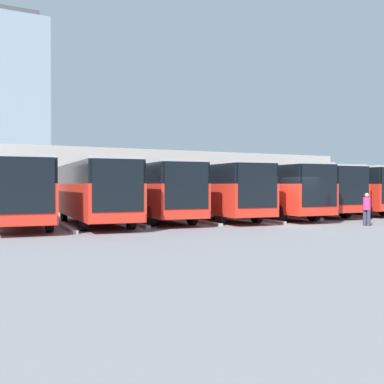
{
  "coord_description": "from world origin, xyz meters",
  "views": [
    {
      "loc": [
        16.71,
        19.62,
        2.08
      ],
      "look_at": [
        3.2,
        -5.28,
        1.67
      ],
      "focal_mm": 45.0,
      "sensor_mm": 36.0,
      "label": 1
    }
  ],
  "objects_px": {
    "bus_0": "(380,188)",
    "bus_6": "(94,190)",
    "bus_1": "(339,188)",
    "pedestrian": "(367,208)",
    "bus_3": "(267,189)",
    "bus_7": "(19,190)",
    "bus_4": "(213,189)",
    "bus_2": "(300,189)",
    "bus_5": "(153,189)"
  },
  "relations": [
    {
      "from": "bus_2",
      "to": "bus_5",
      "type": "relative_size",
      "value": 1.0
    },
    {
      "from": "bus_3",
      "to": "bus_1",
      "type": "bearing_deg",
      "value": -165.11
    },
    {
      "from": "bus_3",
      "to": "bus_7",
      "type": "relative_size",
      "value": 1.0
    },
    {
      "from": "bus_7",
      "to": "pedestrian",
      "type": "xyz_separation_m",
      "value": [
        -15.75,
        7.67,
        -0.95
      ]
    },
    {
      "from": "bus_4",
      "to": "pedestrian",
      "type": "height_order",
      "value": "bus_4"
    },
    {
      "from": "bus_1",
      "to": "bus_2",
      "type": "distance_m",
      "value": 3.69
    },
    {
      "from": "bus_2",
      "to": "bus_6",
      "type": "height_order",
      "value": "same"
    },
    {
      "from": "bus_5",
      "to": "pedestrian",
      "type": "relative_size",
      "value": 6.44
    },
    {
      "from": "bus_1",
      "to": "bus_6",
      "type": "xyz_separation_m",
      "value": [
        18.44,
        0.87,
        0.0
      ]
    },
    {
      "from": "bus_1",
      "to": "bus_7",
      "type": "xyz_separation_m",
      "value": [
        22.12,
        0.48,
        0.0
      ]
    },
    {
      "from": "bus_5",
      "to": "bus_6",
      "type": "xyz_separation_m",
      "value": [
        3.69,
        0.77,
        0.0
      ]
    },
    {
      "from": "bus_0",
      "to": "bus_2",
      "type": "height_order",
      "value": "same"
    },
    {
      "from": "bus_0",
      "to": "bus_1",
      "type": "relative_size",
      "value": 1.0
    },
    {
      "from": "bus_7",
      "to": "bus_3",
      "type": "bearing_deg",
      "value": -176.6
    },
    {
      "from": "bus_3",
      "to": "pedestrian",
      "type": "distance_m",
      "value": 7.13
    },
    {
      "from": "bus_2",
      "to": "pedestrian",
      "type": "distance_m",
      "value": 8.58
    },
    {
      "from": "bus_3",
      "to": "bus_7",
      "type": "bearing_deg",
      "value": 3.4
    },
    {
      "from": "bus_3",
      "to": "pedestrian",
      "type": "xyz_separation_m",
      "value": [
        -1.0,
        7.0,
        -0.95
      ]
    },
    {
      "from": "bus_0",
      "to": "bus_5",
      "type": "distance_m",
      "value": 18.44
    },
    {
      "from": "bus_4",
      "to": "bus_3",
      "type": "bearing_deg",
      "value": 179.22
    },
    {
      "from": "bus_4",
      "to": "bus_7",
      "type": "bearing_deg",
      "value": 4.8
    },
    {
      "from": "bus_3",
      "to": "pedestrian",
      "type": "relative_size",
      "value": 6.44
    },
    {
      "from": "bus_0",
      "to": "bus_1",
      "type": "xyz_separation_m",
      "value": [
        3.69,
        -0.49,
        0.0
      ]
    },
    {
      "from": "bus_0",
      "to": "bus_7",
      "type": "xyz_separation_m",
      "value": [
        25.81,
        -0.01,
        0.0
      ]
    },
    {
      "from": "bus_4",
      "to": "pedestrian",
      "type": "relative_size",
      "value": 6.44
    },
    {
      "from": "bus_0",
      "to": "bus_5",
      "type": "xyz_separation_m",
      "value": [
        18.44,
        -0.39,
        0.0
      ]
    },
    {
      "from": "pedestrian",
      "to": "bus_5",
      "type": "bearing_deg",
      "value": 31.71
    },
    {
      "from": "bus_6",
      "to": "bus_7",
      "type": "xyz_separation_m",
      "value": [
        3.69,
        -0.4,
        0.0
      ]
    },
    {
      "from": "bus_0",
      "to": "bus_3",
      "type": "xyz_separation_m",
      "value": [
        11.06,
        0.66,
        0.0
      ]
    },
    {
      "from": "bus_2",
      "to": "bus_5",
      "type": "height_order",
      "value": "same"
    },
    {
      "from": "bus_3",
      "to": "bus_4",
      "type": "height_order",
      "value": "same"
    },
    {
      "from": "bus_1",
      "to": "bus_7",
      "type": "height_order",
      "value": "same"
    },
    {
      "from": "bus_2",
      "to": "bus_4",
      "type": "height_order",
      "value": "same"
    },
    {
      "from": "bus_1",
      "to": "pedestrian",
      "type": "bearing_deg",
      "value": 57.98
    },
    {
      "from": "bus_1",
      "to": "pedestrian",
      "type": "distance_m",
      "value": 10.39
    },
    {
      "from": "bus_0",
      "to": "bus_6",
      "type": "height_order",
      "value": "same"
    },
    {
      "from": "bus_0",
      "to": "pedestrian",
      "type": "distance_m",
      "value": 12.68
    },
    {
      "from": "bus_4",
      "to": "bus_5",
      "type": "height_order",
      "value": "same"
    },
    {
      "from": "bus_0",
      "to": "bus_4",
      "type": "relative_size",
      "value": 1.0
    },
    {
      "from": "bus_4",
      "to": "bus_5",
      "type": "xyz_separation_m",
      "value": [
        3.69,
        -0.61,
        0.0
      ]
    },
    {
      "from": "bus_7",
      "to": "bus_2",
      "type": "bearing_deg",
      "value": -172.68
    },
    {
      "from": "bus_0",
      "to": "bus_6",
      "type": "relative_size",
      "value": 1.0
    },
    {
      "from": "bus_0",
      "to": "pedestrian",
      "type": "height_order",
      "value": "bus_0"
    },
    {
      "from": "bus_2",
      "to": "bus_6",
      "type": "distance_m",
      "value": 14.77
    },
    {
      "from": "pedestrian",
      "to": "bus_7",
      "type": "bearing_deg",
      "value": 49.62
    },
    {
      "from": "bus_7",
      "to": "bus_0",
      "type": "bearing_deg",
      "value": -174.01
    },
    {
      "from": "bus_7",
      "to": "bus_4",
      "type": "bearing_deg",
      "value": -175.2
    },
    {
      "from": "bus_2",
      "to": "bus_4",
      "type": "xyz_separation_m",
      "value": [
        7.37,
        0.66,
        0.0
      ]
    },
    {
      "from": "bus_5",
      "to": "bus_4",
      "type": "bearing_deg",
      "value": 176.57
    },
    {
      "from": "pedestrian",
      "to": "bus_1",
      "type": "bearing_deg",
      "value": -52.44
    }
  ]
}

